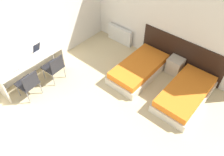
{
  "coord_description": "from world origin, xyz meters",
  "views": [
    {
      "loc": [
        2.6,
        -0.49,
        4.52
      ],
      "look_at": [
        0.0,
        2.52,
        0.55
      ],
      "focal_mm": 35.0,
      "sensor_mm": 36.0,
      "label": 1
    }
  ],
  "objects_px": {
    "nightstand": "(175,66)",
    "bed_near_door": "(185,94)",
    "laptop": "(39,51)",
    "bed_near_window": "(139,69)",
    "chair_near_laptop": "(54,66)",
    "chair_near_notebook": "(28,83)"
  },
  "relations": [
    {
      "from": "laptop",
      "to": "chair_near_notebook",
      "type": "bearing_deg",
      "value": -61.88
    },
    {
      "from": "bed_near_door",
      "to": "nightstand",
      "type": "bearing_deg",
      "value": 134.42
    },
    {
      "from": "chair_near_laptop",
      "to": "chair_near_notebook",
      "type": "height_order",
      "value": "same"
    },
    {
      "from": "nightstand",
      "to": "chair_near_laptop",
      "type": "relative_size",
      "value": 0.59
    },
    {
      "from": "laptop",
      "to": "bed_near_door",
      "type": "bearing_deg",
      "value": 21.97
    },
    {
      "from": "bed_near_window",
      "to": "nightstand",
      "type": "bearing_deg",
      "value": 45.58
    },
    {
      "from": "bed_near_door",
      "to": "laptop",
      "type": "relative_size",
      "value": 5.89
    },
    {
      "from": "bed_near_window",
      "to": "chair_near_laptop",
      "type": "xyz_separation_m",
      "value": [
        -1.67,
        -1.73,
        0.29
      ]
    },
    {
      "from": "bed_near_window",
      "to": "chair_near_laptop",
      "type": "relative_size",
      "value": 2.23
    },
    {
      "from": "bed_near_window",
      "to": "bed_near_door",
      "type": "height_order",
      "value": "same"
    },
    {
      "from": "bed_near_window",
      "to": "chair_near_laptop",
      "type": "height_order",
      "value": "chair_near_laptop"
    },
    {
      "from": "chair_near_laptop",
      "to": "chair_near_notebook",
      "type": "relative_size",
      "value": 1.0
    },
    {
      "from": "chair_near_notebook",
      "to": "laptop",
      "type": "height_order",
      "value": "laptop"
    },
    {
      "from": "bed_near_window",
      "to": "chair_near_notebook",
      "type": "bearing_deg",
      "value": -123.17
    },
    {
      "from": "nightstand",
      "to": "laptop",
      "type": "xyz_separation_m",
      "value": [
        -2.89,
        -2.55,
        0.56
      ]
    },
    {
      "from": "bed_near_door",
      "to": "chair_near_laptop",
      "type": "bearing_deg",
      "value": -151.29
    },
    {
      "from": "nightstand",
      "to": "laptop",
      "type": "relative_size",
      "value": 1.55
    },
    {
      "from": "bed_near_door",
      "to": "chair_near_laptop",
      "type": "distance_m",
      "value": 3.6
    },
    {
      "from": "chair_near_laptop",
      "to": "nightstand",
      "type": "bearing_deg",
      "value": 42.56
    },
    {
      "from": "laptop",
      "to": "nightstand",
      "type": "bearing_deg",
      "value": 37.1
    },
    {
      "from": "nightstand",
      "to": "bed_near_door",
      "type": "bearing_deg",
      "value": -45.58
    },
    {
      "from": "nightstand",
      "to": "bed_near_window",
      "type": "bearing_deg",
      "value": -134.42
    }
  ]
}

